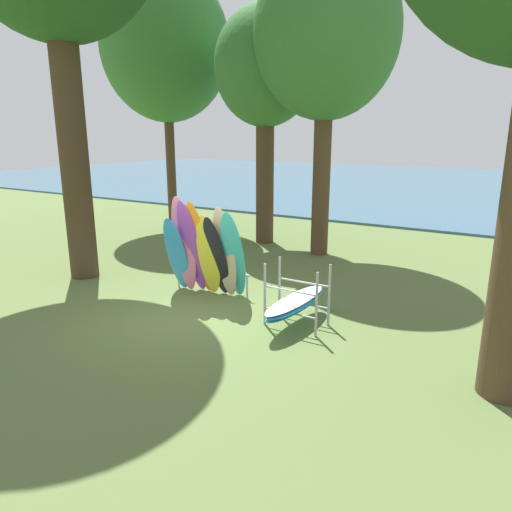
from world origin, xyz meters
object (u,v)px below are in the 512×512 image
tree_far_right_back (166,46)px  board_storage_rack (296,302)px  tree_far_left_back (326,36)px  leaning_board_pile (204,252)px  tree_mid_behind (265,71)px

tree_far_right_back → board_storage_rack: tree_far_right_back is taller
tree_far_left_back → leaning_board_pile: (-0.65, -5.03, -5.29)m
tree_mid_behind → tree_far_left_back: bearing=-13.2°
tree_far_right_back → board_storage_rack: 12.56m
tree_mid_behind → tree_far_right_back: size_ratio=0.80×
board_storage_rack → tree_mid_behind: bearing=125.1°
board_storage_rack → tree_far_right_back: bearing=143.7°
tree_mid_behind → board_storage_rack: (4.22, -6.01, -5.14)m
tree_far_left_back → leaning_board_pile: bearing=-97.4°
tree_far_left_back → leaning_board_pile: 7.32m
tree_mid_behind → board_storage_rack: 8.97m
tree_far_left_back → tree_mid_behind: bearing=166.8°
tree_mid_behind → tree_far_right_back: (-4.52, 0.42, 1.17)m
tree_far_left_back → tree_far_right_back: tree_far_right_back is taller
leaning_board_pile → board_storage_rack: size_ratio=1.10×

